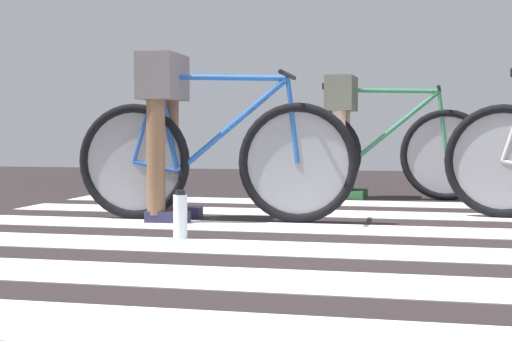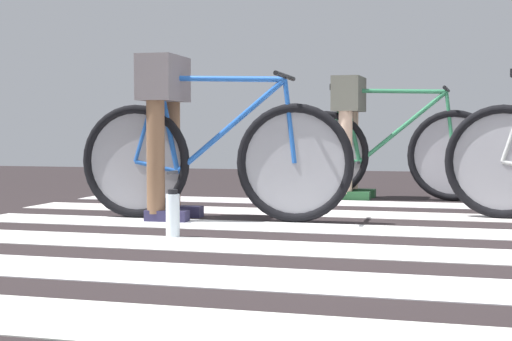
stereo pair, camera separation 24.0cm
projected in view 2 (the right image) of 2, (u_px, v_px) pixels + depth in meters
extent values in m
cube|color=black|center=(364.00, 248.00, 3.67)|extent=(18.00, 14.00, 0.02)
cube|color=silver|center=(276.00, 333.00, 2.08)|extent=(5.20, 0.44, 0.00)
cube|color=silver|center=(334.00, 282.00, 2.78)|extent=(5.20, 0.44, 0.00)
cube|color=silver|center=(348.00, 251.00, 3.52)|extent=(5.20, 0.44, 0.00)
cube|color=silver|center=(402.00, 231.00, 4.20)|extent=(5.20, 0.44, 0.00)
cube|color=beige|center=(394.00, 215.00, 5.00)|extent=(5.20, 0.44, 0.00)
cube|color=silver|center=(407.00, 205.00, 5.73)|extent=(5.20, 0.44, 0.00)
torus|color=black|center=(136.00, 162.00, 4.84)|extent=(0.72, 0.08, 0.72)
torus|color=black|center=(295.00, 163.00, 4.60)|extent=(0.72, 0.08, 0.72)
cylinder|color=gray|center=(136.00, 162.00, 4.84)|extent=(0.61, 0.02, 0.61)
cylinder|color=gray|center=(295.00, 163.00, 4.60)|extent=(0.61, 0.02, 0.61)
cylinder|color=#2157B3|center=(221.00, 79.00, 4.68)|extent=(0.80, 0.06, 0.05)
cylinder|color=#2157B3|center=(230.00, 126.00, 4.68)|extent=(0.70, 0.05, 0.59)
cylinder|color=#2157B3|center=(168.00, 125.00, 4.78)|extent=(0.15, 0.04, 0.59)
cylinder|color=#2157B3|center=(156.00, 167.00, 4.81)|extent=(0.29, 0.04, 0.09)
cylinder|color=#2157B3|center=(147.00, 120.00, 4.81)|extent=(0.19, 0.03, 0.53)
cylinder|color=#2157B3|center=(290.00, 121.00, 4.59)|extent=(0.09, 0.03, 0.50)
cube|color=black|center=(159.00, 73.00, 4.77)|extent=(0.24, 0.10, 0.05)
cylinder|color=black|center=(285.00, 76.00, 4.58)|extent=(0.04, 0.52, 0.03)
cylinder|color=#4C4C51|center=(178.00, 172.00, 4.78)|extent=(0.03, 0.34, 0.02)
cylinder|color=brown|center=(172.00, 137.00, 4.92)|extent=(0.11, 0.11, 0.93)
cylinder|color=brown|center=(156.00, 137.00, 4.65)|extent=(0.11, 0.11, 0.93)
cube|color=slate|center=(163.00, 79.00, 4.77)|extent=(0.23, 0.42, 0.28)
cube|color=#2B284A|center=(182.00, 211.00, 4.93)|extent=(0.26, 0.11, 0.07)
cube|color=#2B284A|center=(167.00, 216.00, 4.66)|extent=(0.26, 0.11, 0.07)
torus|color=black|center=(503.00, 162.00, 4.80)|extent=(0.72, 0.16, 0.72)
cylinder|color=gray|center=(503.00, 162.00, 4.80)|extent=(0.60, 0.09, 0.61)
torus|color=black|center=(326.00, 154.00, 6.32)|extent=(0.72, 0.08, 0.72)
torus|color=black|center=(453.00, 156.00, 6.02)|extent=(0.72, 0.08, 0.72)
cylinder|color=gray|center=(326.00, 154.00, 6.32)|extent=(0.61, 0.02, 0.61)
cylinder|color=gray|center=(453.00, 156.00, 6.02)|extent=(0.61, 0.02, 0.61)
cylinder|color=#307E53|center=(395.00, 91.00, 6.13)|extent=(0.80, 0.06, 0.05)
cylinder|color=#307E53|center=(402.00, 128.00, 6.12)|extent=(0.70, 0.05, 0.59)
cylinder|color=#307E53|center=(352.00, 126.00, 6.24)|extent=(0.15, 0.04, 0.59)
cylinder|color=#307E53|center=(342.00, 158.00, 6.28)|extent=(0.29, 0.04, 0.09)
cylinder|color=#307E53|center=(335.00, 123.00, 6.28)|extent=(0.19, 0.03, 0.53)
cylinder|color=#307E53|center=(450.00, 124.00, 6.01)|extent=(0.09, 0.03, 0.50)
cube|color=black|center=(345.00, 87.00, 6.24)|extent=(0.24, 0.10, 0.05)
cylinder|color=black|center=(446.00, 89.00, 6.01)|extent=(0.04, 0.52, 0.03)
cylinder|color=#4C4C51|center=(359.00, 162.00, 6.24)|extent=(0.03, 0.34, 0.02)
cylinder|color=beige|center=(352.00, 137.00, 6.39)|extent=(0.11, 0.11, 0.90)
cylinder|color=beige|center=(345.00, 137.00, 6.12)|extent=(0.11, 0.11, 0.90)
cube|color=#606155|center=(349.00, 94.00, 6.23)|extent=(0.23, 0.42, 0.28)
cube|color=#21502B|center=(360.00, 193.00, 6.39)|extent=(0.26, 0.11, 0.07)
cube|color=#21502B|center=(354.00, 196.00, 6.12)|extent=(0.26, 0.11, 0.07)
cylinder|color=white|center=(173.00, 216.00, 3.97)|extent=(0.07, 0.07, 0.23)
cylinder|color=black|center=(173.00, 192.00, 3.96)|extent=(0.05, 0.05, 0.02)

